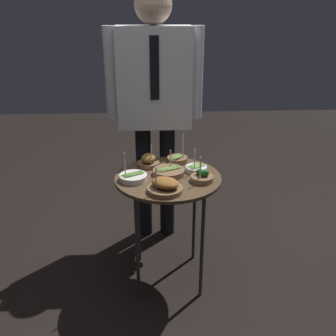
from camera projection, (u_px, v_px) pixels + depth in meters
name	position (u px, v px, depth m)	size (l,w,h in m)	color
ground_plane	(168.00, 276.00, 2.32)	(8.00, 8.00, 0.00)	black
serving_cart	(168.00, 186.00, 2.08)	(0.59, 0.59, 0.68)	brown
bowl_asparagus_front_left	(169.00, 172.00, 2.07)	(0.18, 0.18, 0.13)	brown
bowl_roast_front_right	(165.00, 186.00, 1.87)	(0.18, 0.18, 0.14)	brown
bowl_asparagus_near_rim	(133.00, 177.00, 2.00)	(0.15, 0.15, 0.15)	silver
bowl_asparagus_mid_right	(177.00, 159.00, 2.24)	(0.12, 0.12, 0.18)	brown
bowl_broccoli_front_center	(202.00, 177.00, 1.99)	(0.12, 0.12, 0.15)	brown
bowl_asparagus_mid_left	(196.00, 168.00, 2.11)	(0.12, 0.12, 0.15)	silver
bowl_roast_back_left	(149.00, 161.00, 2.18)	(0.13, 0.13, 0.14)	brown
waiter_figure	(154.00, 90.00, 2.37)	(0.61, 0.23, 1.66)	black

